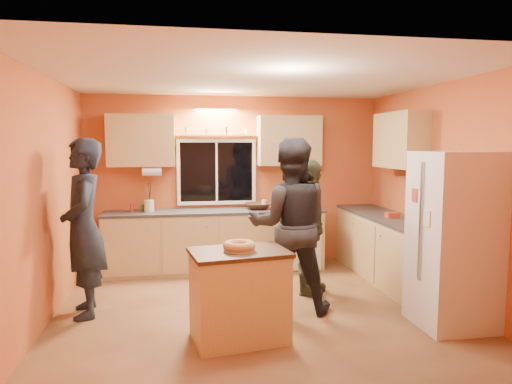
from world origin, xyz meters
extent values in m
plane|color=brown|center=(0.00, 0.00, 0.00)|extent=(4.50, 4.50, 0.00)
cube|color=#B1632D|center=(0.00, 2.00, 1.30)|extent=(4.50, 0.04, 2.60)
cube|color=#B1632D|center=(0.00, -2.00, 1.30)|extent=(4.50, 0.04, 2.60)
cube|color=#B1632D|center=(-2.25, 0.00, 1.30)|extent=(0.04, 4.00, 2.60)
cube|color=#B1632D|center=(2.25, 0.00, 1.30)|extent=(0.04, 4.00, 2.60)
cube|color=white|center=(0.00, 0.00, 2.60)|extent=(4.50, 4.00, 0.02)
cube|color=black|center=(-0.30, 1.99, 1.45)|extent=(1.10, 0.02, 0.90)
cube|color=white|center=(-0.30, 1.97, 1.45)|extent=(1.20, 0.04, 1.00)
cube|color=tan|center=(-1.40, 1.83, 1.92)|extent=(0.95, 0.33, 0.75)
cube|color=tan|center=(0.80, 1.83, 1.92)|extent=(0.95, 0.33, 0.75)
cube|color=tan|center=(2.08, 0.80, 1.92)|extent=(0.33, 1.00, 0.75)
cylinder|color=silver|center=(-1.25, 1.72, 1.48)|extent=(0.27, 0.12, 0.12)
cube|color=tan|center=(-0.35, 1.70, 0.43)|extent=(3.20, 0.60, 0.86)
cube|color=#282B2D|center=(-0.35, 1.70, 0.88)|extent=(3.24, 0.62, 0.04)
cube|color=tan|center=(1.95, 1.70, 0.43)|extent=(0.60, 0.60, 0.86)
cube|color=#282B2D|center=(1.95, 1.70, 0.88)|extent=(0.62, 0.62, 0.04)
cube|color=tan|center=(1.95, 0.50, 0.43)|extent=(0.60, 1.80, 0.86)
cube|color=#282B2D|center=(1.95, 0.50, 0.88)|extent=(0.62, 1.84, 0.04)
cube|color=silver|center=(1.89, -0.80, 0.90)|extent=(0.72, 0.70, 1.80)
cube|color=tan|center=(-0.32, -0.79, 0.42)|extent=(0.94, 0.70, 0.85)
cube|color=black|center=(-0.32, -0.79, 0.85)|extent=(0.99, 0.74, 0.04)
torus|color=tan|center=(-0.32, -0.79, 0.92)|extent=(0.31, 0.31, 0.09)
imported|color=black|center=(-1.90, 0.14, 0.97)|extent=(0.60, 0.79, 1.94)
imported|color=black|center=(0.34, -0.10, 0.97)|extent=(1.06, 0.89, 1.94)
imported|color=#2F311F|center=(0.72, 0.43, 0.84)|extent=(0.81, 1.07, 1.69)
imported|color=black|center=(0.30, 1.71, 0.95)|extent=(0.43, 0.43, 0.09)
cylinder|color=beige|center=(-1.30, 1.72, 0.99)|extent=(0.14, 0.14, 0.17)
imported|color=gray|center=(1.96, -0.06, 1.05)|extent=(0.31, 0.28, 0.29)
cube|color=#B2361B|center=(1.92, 0.63, 0.94)|extent=(0.16, 0.12, 0.07)
camera|label=1|loc=(-0.87, -4.98, 1.87)|focal=32.00mm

